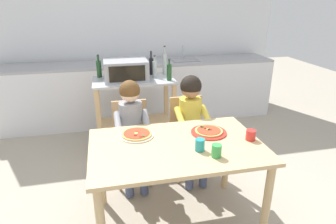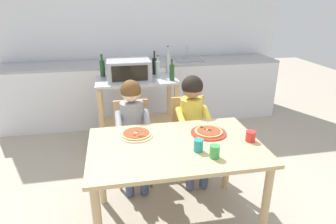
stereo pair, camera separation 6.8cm
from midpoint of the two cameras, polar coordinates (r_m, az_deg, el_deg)
ground_plane at (r=3.48m, az=-3.36°, el=-9.01°), size 10.61×10.61×0.00m
back_wall_tiled at (r=4.66m, az=-7.24°, el=16.24°), size 4.50×0.14×2.70m
kitchen_counter at (r=4.43m, az=-6.14°, el=4.05°), size 4.05×0.60×1.09m
kitchen_island_cart at (r=3.56m, az=-7.08°, el=1.74°), size 0.95×0.53×0.87m
toaster_oven at (r=3.45m, az=-8.84°, el=8.15°), size 0.50×0.40×0.23m
bottle_slim_sauce at (r=3.53m, az=-3.17°, el=8.48°), size 0.05×0.05×0.26m
bottle_squat_spirits at (r=3.65m, az=-3.84°, el=9.02°), size 0.05×0.05×0.29m
bottle_dark_olive_oil at (r=3.38m, az=-0.34°, el=7.85°), size 0.06×0.06×0.25m
bottle_brown_beer at (r=3.67m, az=-1.21°, el=9.59°), size 0.05×0.05×0.35m
bottle_clear_vinegar at (r=3.62m, az=-13.90°, el=8.29°), size 0.06×0.06×0.27m
dining_table at (r=2.26m, az=0.82°, el=-8.63°), size 1.30×0.85×0.73m
dining_chair_left at (r=2.94m, az=-7.85°, el=-4.63°), size 0.36×0.36×0.81m
dining_chair_right at (r=3.03m, az=3.25°, el=-3.64°), size 0.36×0.36×0.81m
child_in_grey_shirt at (r=2.75m, az=-7.82°, el=-2.01°), size 0.32×0.42×1.05m
child_in_yellow_shirt at (r=2.84m, az=3.97°, el=-0.60°), size 0.32×0.42×1.06m
pizza_plate_white at (r=2.36m, az=-6.97°, el=-4.41°), size 0.27×0.27×0.03m
pizza_plate_red_rimmed at (r=2.41m, az=7.17°, el=-3.84°), size 0.29×0.29×0.03m
drinking_cup_green at (r=2.06m, az=8.54°, el=-7.52°), size 0.07×0.07×0.09m
drinking_cup_teal at (r=2.12m, az=5.34°, el=-6.43°), size 0.07×0.07×0.09m
drinking_cup_red at (r=2.35m, az=15.10°, el=-4.39°), size 0.08×0.08×0.08m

